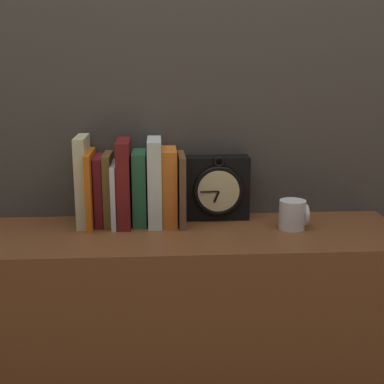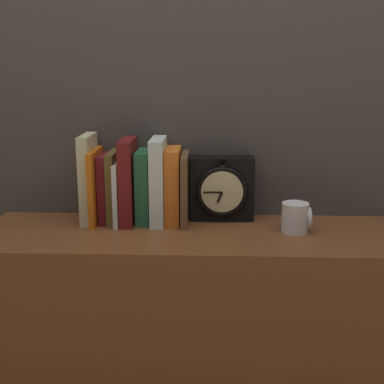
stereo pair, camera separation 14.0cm
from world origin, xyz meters
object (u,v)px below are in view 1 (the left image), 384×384
object	(u,v)px
book_slot7_white	(155,182)
clock	(217,188)
book_slot0_cream	(83,181)
book_slot8_orange	(169,186)
book_slot4_white	(115,194)
book_slot9_brown	(182,189)
book_slot6_green	(140,188)
book_slot3_brown	(109,189)
book_slot5_maroon	(124,183)
book_slot1_orange	(91,189)
mug	(294,215)
book_slot2_maroon	(100,190)

from	to	relation	value
book_slot7_white	clock	bearing A→B (deg)	10.82
book_slot0_cream	book_slot8_orange	bearing A→B (deg)	0.38
book_slot4_white	book_slot9_brown	bearing A→B (deg)	-0.32
clock	book_slot6_green	distance (m)	0.22
book_slot7_white	book_slot3_brown	bearing A→B (deg)	176.64
book_slot5_maroon	book_slot7_white	size ratio (longest dim) A/B	0.99
book_slot4_white	book_slot5_maroon	xyz separation A→B (m)	(0.03, -0.00, 0.03)
book_slot1_orange	book_slot9_brown	xyz separation A→B (m)	(0.25, 0.00, -0.01)
book_slot4_white	book_slot1_orange	bearing A→B (deg)	-175.98
book_slot1_orange	book_slot4_white	xyz separation A→B (m)	(0.06, 0.00, -0.02)
book_slot7_white	mug	xyz separation A→B (m)	(0.38, -0.08, -0.08)
book_slot2_maroon	mug	xyz separation A→B (m)	(0.53, -0.09, -0.06)
book_slot1_orange	book_slot2_maroon	xyz separation A→B (m)	(0.02, 0.02, -0.01)
book_slot3_brown	book_slot6_green	size ratio (longest dim) A/B	0.98
book_slot4_white	book_slot6_green	world-z (taller)	book_slot6_green
book_slot2_maroon	book_slot8_orange	world-z (taller)	book_slot8_orange
book_slot6_green	mug	bearing A→B (deg)	-11.70
book_slot6_green	book_slot9_brown	xyz separation A→B (m)	(0.12, -0.01, -0.00)
book_slot0_cream	mug	distance (m)	0.59
book_slot2_maroon	book_slot8_orange	bearing A→B (deg)	-1.11
book_slot8_orange	clock	bearing A→B (deg)	11.18
book_slot5_maroon	book_slot0_cream	bearing A→B (deg)	176.41
clock	book_slot5_maroon	distance (m)	0.27
book_slot6_green	book_slot9_brown	world-z (taller)	book_slot6_green
book_slot3_brown	mug	xyz separation A→B (m)	(0.51, -0.08, -0.06)
mug	book_slot3_brown	bearing A→B (deg)	170.56
book_slot5_maroon	book_slot8_orange	size ratio (longest dim) A/B	1.13
clock	mug	bearing A→B (deg)	-29.22
book_slot6_green	book_slot8_orange	size ratio (longest dim) A/B	0.96
book_slot4_white	book_slot9_brown	xyz separation A→B (m)	(0.19, -0.00, 0.01)
book_slot3_brown	book_slot4_white	xyz separation A→B (m)	(0.02, -0.01, -0.01)
book_slot1_orange	book_slot6_green	bearing A→B (deg)	7.12
book_slot1_orange	book_slot9_brown	distance (m)	0.25
book_slot5_maroon	book_slot8_orange	distance (m)	0.13
book_slot6_green	book_slot1_orange	bearing A→B (deg)	-172.88
book_slot7_white	book_slot9_brown	distance (m)	0.08
book_slot5_maroon	book_slot7_white	world-z (taller)	book_slot7_white
book_slot3_brown	book_slot4_white	distance (m)	0.02
book_slot8_orange	book_slot9_brown	distance (m)	0.04
book_slot0_cream	book_slot5_maroon	size ratio (longest dim) A/B	1.04
book_slot7_white	book_slot0_cream	bearing A→B (deg)	178.48
clock	book_slot0_cream	world-z (taller)	book_slot0_cream
book_slot7_white	book_slot8_orange	xyz separation A→B (m)	(0.04, 0.01, -0.01)
book_slot2_maroon	book_slot5_maroon	size ratio (longest dim) A/B	0.81
mug	clock	bearing A→B (deg)	150.78
book_slot0_cream	book_slot7_white	distance (m)	0.20
book_slot3_brown	book_slot9_brown	bearing A→B (deg)	-2.91
clock	book_slot1_orange	distance (m)	0.36
book_slot4_white	book_slot3_brown	bearing A→B (deg)	152.36
book_slot5_maroon	book_slot6_green	distance (m)	0.05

